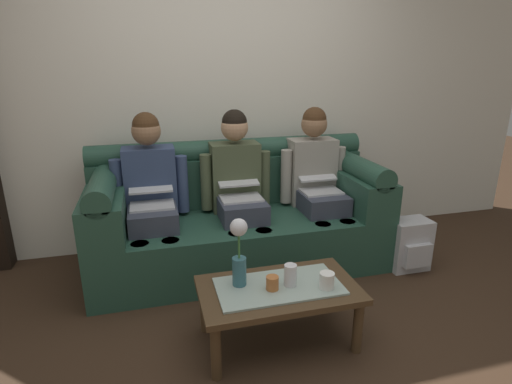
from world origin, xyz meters
name	(u,v)px	position (x,y,z in m)	size (l,w,h in m)	color
ground_plane	(285,354)	(0.00, 0.00, 0.00)	(14.00, 14.00, 0.00)	#382619
back_wall_patterned	(223,76)	(0.00, 1.70, 1.45)	(6.00, 0.12, 2.90)	silver
couch	(238,219)	(0.00, 1.17, 0.37)	(2.24, 0.88, 0.96)	#234738
person_left	(151,191)	(-0.66, 1.17, 0.66)	(0.56, 0.67, 1.22)	#383D4C
person_middle	(238,184)	(0.00, 1.17, 0.66)	(0.56, 0.67, 1.22)	#383D4C
person_right	(316,178)	(0.66, 1.17, 0.66)	(0.56, 0.67, 1.22)	#383D4C
coffee_table	(279,294)	(0.00, 0.13, 0.31)	(0.90, 0.51, 0.37)	#47331E
flower_vase	(239,251)	(-0.21, 0.19, 0.57)	(0.10, 0.10, 0.40)	#336672
cup_near_left	(272,283)	(-0.05, 0.09, 0.41)	(0.07, 0.07, 0.08)	#B26633
cup_near_right	(290,275)	(0.06, 0.11, 0.43)	(0.07, 0.07, 0.12)	silver
cup_far_center	(327,280)	(0.25, 0.03, 0.41)	(0.08, 0.08, 0.09)	white
backpack_right	(409,245)	(1.26, 0.70, 0.20)	(0.31, 0.25, 0.40)	#B7B7BC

